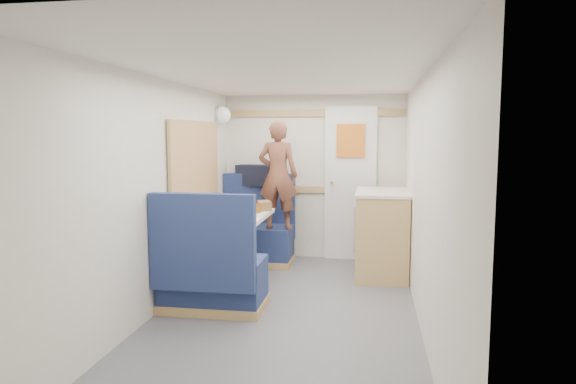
% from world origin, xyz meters
% --- Properties ---
extents(floor, '(4.50, 4.50, 0.00)m').
position_xyz_m(floor, '(0.00, 0.00, 0.00)').
color(floor, '#515156').
rests_on(floor, ground).
extents(ceiling, '(4.50, 4.50, 0.00)m').
position_xyz_m(ceiling, '(0.00, 0.00, 2.00)').
color(ceiling, silver).
rests_on(ceiling, wall_back).
extents(wall_back, '(2.20, 0.02, 2.00)m').
position_xyz_m(wall_back, '(0.00, 2.25, 1.00)').
color(wall_back, silver).
rests_on(wall_back, floor).
extents(wall_left, '(0.02, 4.50, 2.00)m').
position_xyz_m(wall_left, '(-1.10, 0.00, 1.00)').
color(wall_left, silver).
rests_on(wall_left, floor).
extents(wall_right, '(0.02, 4.50, 2.00)m').
position_xyz_m(wall_right, '(1.10, 0.00, 1.00)').
color(wall_right, silver).
rests_on(wall_right, floor).
extents(oak_trim_low, '(2.15, 0.02, 0.08)m').
position_xyz_m(oak_trim_low, '(0.00, 2.23, 0.85)').
color(oak_trim_low, '#AC7D4D').
rests_on(oak_trim_low, wall_back).
extents(oak_trim_high, '(2.15, 0.02, 0.08)m').
position_xyz_m(oak_trim_high, '(0.00, 2.23, 1.78)').
color(oak_trim_high, '#AC7D4D').
rests_on(oak_trim_high, wall_back).
extents(side_window, '(0.04, 1.30, 0.72)m').
position_xyz_m(side_window, '(-1.08, 1.00, 1.25)').
color(side_window, '#95A28A').
rests_on(side_window, wall_left).
extents(rear_door, '(0.62, 0.12, 1.86)m').
position_xyz_m(rear_door, '(0.45, 2.22, 0.97)').
color(rear_door, white).
rests_on(rear_door, wall_back).
extents(dinette_table, '(0.62, 0.92, 0.72)m').
position_xyz_m(dinette_table, '(-0.65, 1.00, 0.57)').
color(dinette_table, white).
rests_on(dinette_table, floor).
extents(bench_far, '(0.90, 0.59, 1.05)m').
position_xyz_m(bench_far, '(-0.65, 1.86, 0.30)').
color(bench_far, '#191F50').
rests_on(bench_far, floor).
extents(bench_near, '(0.90, 0.59, 1.05)m').
position_xyz_m(bench_near, '(-0.65, 0.14, 0.30)').
color(bench_near, '#191F50').
rests_on(bench_near, floor).
extents(ledge, '(0.90, 0.14, 0.04)m').
position_xyz_m(ledge, '(-0.65, 2.12, 0.88)').
color(ledge, '#AC7D4D').
rests_on(ledge, bench_far).
extents(dome_light, '(0.20, 0.20, 0.20)m').
position_xyz_m(dome_light, '(-1.04, 1.85, 1.75)').
color(dome_light, white).
rests_on(dome_light, wall_left).
extents(galley_counter, '(0.57, 0.92, 0.92)m').
position_xyz_m(galley_counter, '(0.82, 1.55, 0.47)').
color(galley_counter, '#AC7D4D').
rests_on(galley_counter, floor).
extents(person, '(0.46, 0.31, 1.23)m').
position_xyz_m(person, '(-0.34, 1.68, 1.07)').
color(person, brown).
rests_on(person, bench_far).
extents(duffel_bag, '(0.57, 0.36, 0.25)m').
position_xyz_m(duffel_bag, '(-0.66, 2.12, 1.03)').
color(duffel_bag, black).
rests_on(duffel_bag, ledge).
extents(tray, '(0.31, 0.37, 0.02)m').
position_xyz_m(tray, '(-0.49, 0.79, 0.73)').
color(tray, white).
rests_on(tray, dinette_table).
extents(orange_fruit, '(0.07, 0.07, 0.07)m').
position_xyz_m(orange_fruit, '(-0.51, 0.72, 0.77)').
color(orange_fruit, orange).
rests_on(orange_fruit, tray).
extents(cheese_block, '(0.10, 0.08, 0.03)m').
position_xyz_m(cheese_block, '(-0.62, 0.68, 0.75)').
color(cheese_block, '#E8CE86').
rests_on(cheese_block, tray).
extents(wine_glass, '(0.08, 0.08, 0.17)m').
position_xyz_m(wine_glass, '(-0.73, 1.07, 0.84)').
color(wine_glass, white).
rests_on(wine_glass, dinette_table).
extents(tumbler_left, '(0.07, 0.07, 0.11)m').
position_xyz_m(tumbler_left, '(-0.88, 0.62, 0.77)').
color(tumbler_left, white).
rests_on(tumbler_left, dinette_table).
extents(tumbler_right, '(0.08, 0.08, 0.12)m').
position_xyz_m(tumbler_right, '(-0.66, 0.98, 0.78)').
color(tumbler_right, white).
rests_on(tumbler_right, dinette_table).
extents(beer_glass, '(0.06, 0.06, 0.10)m').
position_xyz_m(beer_glass, '(-0.45, 1.11, 0.77)').
color(beer_glass, brown).
rests_on(beer_glass, dinette_table).
extents(pepper_grinder, '(0.04, 0.04, 0.11)m').
position_xyz_m(pepper_grinder, '(-0.68, 1.01, 0.77)').
color(pepper_grinder, black).
rests_on(pepper_grinder, dinette_table).
extents(bread_loaf, '(0.19, 0.26, 0.09)m').
position_xyz_m(bread_loaf, '(-0.43, 1.31, 0.77)').
color(bread_loaf, olive).
rests_on(bread_loaf, dinette_table).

